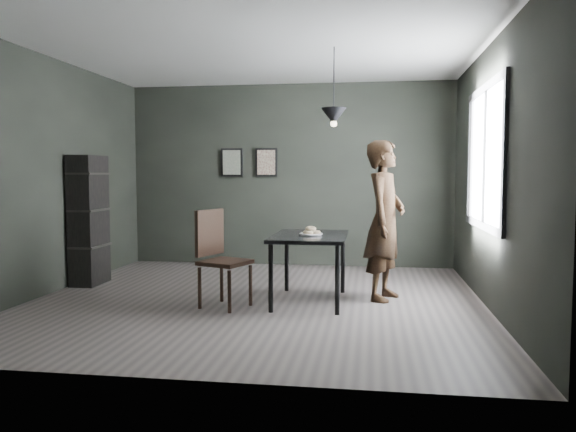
# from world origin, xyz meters

# --- Properties ---
(ground) EXTENTS (5.00, 5.00, 0.00)m
(ground) POSITION_xyz_m (0.00, 0.00, 0.00)
(ground) COLOR #393331
(ground) RESTS_ON ground
(back_wall) EXTENTS (5.00, 0.10, 2.80)m
(back_wall) POSITION_xyz_m (0.00, 2.50, 1.40)
(back_wall) COLOR black
(back_wall) RESTS_ON ground
(ceiling) EXTENTS (5.00, 5.00, 0.02)m
(ceiling) POSITION_xyz_m (0.00, 0.00, 2.80)
(ceiling) COLOR silver
(ceiling) RESTS_ON ground
(window_assembly) EXTENTS (0.04, 1.96, 1.56)m
(window_assembly) POSITION_xyz_m (2.47, 0.20, 1.60)
(window_assembly) COLOR white
(window_assembly) RESTS_ON ground
(cafe_table) EXTENTS (0.80, 1.20, 0.75)m
(cafe_table) POSITION_xyz_m (0.60, 0.00, 0.67)
(cafe_table) COLOR black
(cafe_table) RESTS_ON ground
(white_plate) EXTENTS (0.23, 0.23, 0.01)m
(white_plate) POSITION_xyz_m (0.62, -0.06, 0.76)
(white_plate) COLOR white
(white_plate) RESTS_ON cafe_table
(donut_pile) EXTENTS (0.19, 0.20, 0.09)m
(donut_pile) POSITION_xyz_m (0.62, -0.06, 0.79)
(donut_pile) COLOR #F6EBBF
(donut_pile) RESTS_ON white_plate
(woman) EXTENTS (0.61, 0.76, 1.79)m
(woman) POSITION_xyz_m (1.42, 0.25, 0.90)
(woman) COLOR black
(woman) RESTS_ON ground
(wood_chair) EXTENTS (0.58, 0.58, 1.04)m
(wood_chair) POSITION_xyz_m (-0.35, -0.35, 0.59)
(wood_chair) COLOR black
(wood_chair) RESTS_ON ground
(shelf_unit) EXTENTS (0.32, 0.56, 1.65)m
(shelf_unit) POSITION_xyz_m (-2.32, 0.59, 0.83)
(shelf_unit) COLOR black
(shelf_unit) RESTS_ON ground
(pendant_lamp) EXTENTS (0.28, 0.28, 0.86)m
(pendant_lamp) POSITION_xyz_m (0.85, 0.10, 2.05)
(pendant_lamp) COLOR black
(pendant_lamp) RESTS_ON ground
(framed_print_left) EXTENTS (0.34, 0.04, 0.44)m
(framed_print_left) POSITION_xyz_m (-0.90, 2.47, 1.60)
(framed_print_left) COLOR black
(framed_print_left) RESTS_ON ground
(framed_print_right) EXTENTS (0.34, 0.04, 0.44)m
(framed_print_right) POSITION_xyz_m (-0.35, 2.47, 1.60)
(framed_print_right) COLOR black
(framed_print_right) RESTS_ON ground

